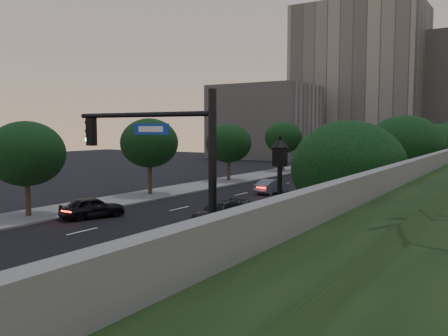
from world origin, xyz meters
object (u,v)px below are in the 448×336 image
Objects in this scene: pedestrian_b at (348,224)px; sedan_mid_left at (272,186)px; sedan_near_left at (92,207)px; sedan_far_left at (334,166)px; pedestrian_c at (395,209)px; sedan_near_right at (220,212)px; traffic_signal_mast at (183,201)px; sedan_far_right at (385,177)px; pedestrian_a at (310,256)px; street_lamp at (279,217)px.

sedan_mid_left is at bearing -68.21° from pedestrian_b.
sedan_far_left is at bearing -73.50° from sedan_near_left.
sedan_near_right is at bearing 25.55° from pedestrian_c.
pedestrian_c is (17.17, 8.50, 0.20)m from sedan_near_left.
sedan_far_left is (-2.35, 23.24, 0.09)m from sedan_mid_left.
traffic_signal_mast reaches higher than pedestrian_b.
sedan_far_right is at bearing 94.70° from traffic_signal_mast.
sedan_near_right is at bearing -47.22° from pedestrian_a.
pedestrian_b is at bearing -65.50° from sedan_far_right.
traffic_signal_mast is 3.68× the size of pedestrian_b.
sedan_far_left is at bearing -86.01° from pedestrian_b.
sedan_near_left is 0.88× the size of sedan_far_right.
sedan_far_right is 27.24m from pedestrian_b.
sedan_far_left is at bearing 104.18° from traffic_signal_mast.
pedestrian_a is at bearing -176.14° from sedan_near_left.
street_lamp is (1.21, 4.25, -1.04)m from traffic_signal_mast.
pedestrian_c is (14.84, -31.53, 0.18)m from sedan_far_left.
traffic_signal_mast is 1.25× the size of street_lamp.
pedestrian_c reaches higher than sedan_near_right.
sedan_near_right is at bearing -25.61° from pedestrian_b.
pedestrian_c reaches higher than sedan_far_left.
street_lamp is 7.61m from pedestrian_b.
pedestrian_c is at bearing -96.28° from pedestrian_a.
sedan_mid_left is 13.93m from sedan_near_right.
pedestrian_c is at bearing 125.81° from sedan_far_left.
sedan_near_right is (-8.30, 8.87, -2.00)m from street_lamp.
pedestrian_a reaches higher than sedan_far_left.
sedan_near_left is at bearing -21.88° from pedestrian_a.
pedestrian_b is 6.73m from pedestrian_c.
traffic_signal_mast is at bearing 114.78° from sedan_far_left.
sedan_far_right is (3.92, 25.43, 0.17)m from sedan_near_right.
pedestrian_c is (0.09, 13.39, -0.18)m from pedestrian_a.
sedan_far_left is at bearing -77.72° from pedestrian_a.
street_lamp reaches higher than pedestrian_b.
sedan_mid_left is 2.55× the size of pedestrian_c.
sedan_mid_left is 2.05× the size of pedestrian_a.
sedan_near_left is 40.09m from sedan_far_left.
pedestrian_a is at bearing -66.22° from sedan_far_right.
traffic_signal_mast reaches higher than sedan_far_left.
traffic_signal_mast reaches higher than sedan_far_right.
traffic_signal_mast is at bearing 117.39° from sedan_mid_left.
traffic_signal_mast reaches higher than sedan_mid_left.
traffic_signal_mast is at bearing 166.31° from sedan_near_left.
pedestrian_c reaches higher than sedan_mid_left.
sedan_near_right is at bearing 109.13° from sedan_far_left.
pedestrian_b is (11.69, -14.98, 0.46)m from sedan_mid_left.
street_lamp is at bearing 72.15° from pedestrian_b.
pedestrian_a is 6.74m from pedestrian_b.
pedestrian_a is 1.00× the size of pedestrian_b.
sedan_mid_left is at bearing -85.73° from sedan_near_left.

